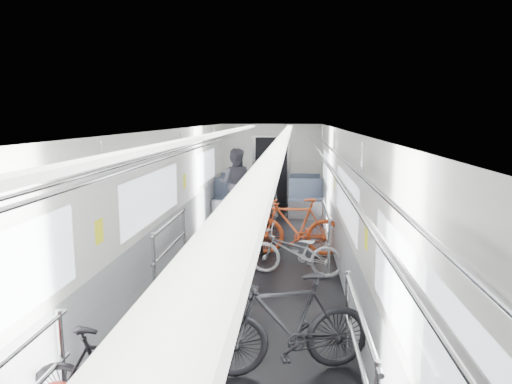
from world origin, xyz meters
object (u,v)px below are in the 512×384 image
bike_aisle (263,221)px  person_seated (235,184)px  person_standing (263,201)px  bike_right_near (288,324)px  bike_right_far (295,227)px  bike_right_mid (295,251)px  bike_left_mid (115,380)px

bike_aisle → person_seated: 2.58m
person_standing → bike_right_near: bearing=80.1°
bike_aisle → person_standing: person_standing is taller
bike_right_near → bike_right_far: size_ratio=0.96×
person_seated → bike_right_near: bearing=106.6°
bike_right_mid → person_standing: bearing=-151.7°
bike_left_mid → bike_right_mid: 4.21m
bike_right_near → bike_aisle: size_ratio=0.93×
person_seated → bike_right_mid: bearing=115.2°
bike_right_near → person_standing: 4.88m
bike_right_near → person_seated: 7.29m
bike_right_near → person_standing: size_ratio=0.99×
bike_right_near → person_seated: person_seated is taller
bike_aisle → person_standing: bearing=83.3°
bike_right_far → person_seated: 3.43m
bike_right_far → person_standing: 1.05m
bike_right_far → bike_aisle: (-0.66, 0.65, -0.06)m
bike_right_far → person_standing: size_ratio=1.03×
bike_left_mid → person_seated: (-0.04, 8.13, 0.46)m
bike_aisle → person_seated: bearing=106.3°
bike_right_far → bike_aisle: bike_right_far is taller
bike_right_near → bike_right_far: (0.08, 4.09, 0.02)m
bike_right_near → person_standing: (-0.58, 4.84, 0.36)m
bike_right_mid → person_seated: bearing=-150.7°
bike_right_mid → bike_left_mid: bearing=-11.6°
bike_left_mid → person_standing: size_ratio=0.85×
person_standing → bike_aisle: bearing=70.3°
bike_right_far → person_standing: bearing=-137.4°
bike_left_mid → bike_right_far: bike_right_far is taller
bike_right_near → bike_right_mid: 2.94m
bike_right_far → person_seated: size_ratio=1.01×
bike_right_mid → bike_right_far: size_ratio=0.85×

